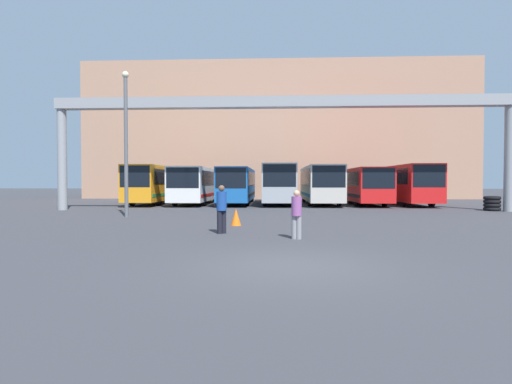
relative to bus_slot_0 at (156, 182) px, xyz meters
The scene contains 15 objects.
ground_plane 27.13m from the bus_slot_0, 67.09° to the right, with size 200.00×200.00×0.00m, color #38383D.
building_backdrop 20.07m from the bus_slot_0, 56.69° to the left, with size 44.18×12.00×15.41m.
overhead_gantry 13.82m from the bus_slot_0, 36.43° to the right, with size 29.80×0.80×7.43m.
bus_slot_0 is the anchor object (origin of this frame).
bus_slot_1 3.52m from the bus_slot_0, ahead, with size 2.63×10.50×3.05m.
bus_slot_2 7.03m from the bus_slot_0, ahead, with size 2.44×11.36×3.01m.
bus_slot_3 10.54m from the bus_slot_0, ahead, with size 2.60×10.63×3.26m.
bus_slot_4 14.05m from the bus_slot_0, ahead, with size 2.60×11.20×3.16m.
bus_slot_5 17.57m from the bus_slot_0, ahead, with size 2.53×11.35×2.97m.
bus_slot_6 21.08m from the bus_slot_0, ahead, with size 2.49×10.52×3.21m.
pedestrian_near_center 23.41m from the bus_slot_0, 62.22° to the right, with size 0.34×0.34×1.63m.
pedestrian_near_left 21.09m from the bus_slot_0, 67.01° to the right, with size 0.37×0.37×1.78m.
traffic_cone 18.81m from the bus_slot_0, 63.05° to the right, with size 0.45×0.45×0.74m.
tire_stack 25.48m from the bus_slot_0, 16.50° to the right, with size 1.04×1.04×0.96m.
lamp_post 13.28m from the bus_slot_0, 80.21° to the right, with size 0.36×0.36×7.79m.
Camera 1 is at (-0.38, -9.00, 1.91)m, focal length 28.00 mm.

